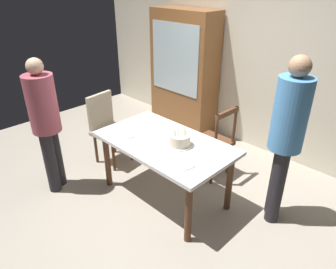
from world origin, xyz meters
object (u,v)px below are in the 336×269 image
object	(u,v)px
dining_table	(165,149)
plate_near_guest	(183,164)
chair_spindle_back	(213,143)
chair_upholstered	(107,125)
china_cabinet	(184,72)
birthday_cake	(180,140)
person_celebrant	(45,120)
person_guest	(287,134)
plate_far_side	(172,133)
plate_near_celebrant	(127,134)

from	to	relation	value
dining_table	plate_near_guest	distance (m)	0.50
chair_spindle_back	dining_table	bearing A→B (deg)	-97.68
chair_upholstered	china_cabinet	size ratio (longest dim) A/B	0.50
birthday_cake	plate_near_guest	world-z (taller)	birthday_cake
chair_upholstered	china_cabinet	world-z (taller)	china_cabinet
person_celebrant	birthday_cake	bearing A→B (deg)	34.42
plate_near_guest	person_guest	size ratio (longest dim) A/B	0.13
plate_far_side	chair_spindle_back	distance (m)	0.65
plate_far_side	chair_spindle_back	size ratio (longest dim) A/B	0.23
plate_near_celebrant	china_cabinet	distance (m)	1.91
person_celebrant	china_cabinet	bearing A→B (deg)	91.66
chair_spindle_back	person_celebrant	bearing A→B (deg)	-126.95
plate_near_guest	chair_spindle_back	xyz separation A→B (m)	(-0.35, 0.95, -0.28)
birthday_cake	person_guest	distance (m)	1.05
chair_spindle_back	china_cabinet	xyz separation A→B (m)	(-1.24, 0.81, 0.49)
dining_table	person_celebrant	size ratio (longest dim) A/B	0.94
chair_spindle_back	person_guest	world-z (taller)	person_guest
china_cabinet	person_celebrant	bearing A→B (deg)	-88.34
chair_spindle_back	person_celebrant	world-z (taller)	person_celebrant
birthday_cake	chair_upholstered	bearing A→B (deg)	-179.27
dining_table	chair_upholstered	world-z (taller)	chair_upholstered
plate_far_side	person_celebrant	bearing A→B (deg)	-134.86
dining_table	plate_far_side	world-z (taller)	plate_far_side
plate_near_celebrant	chair_spindle_back	world-z (taller)	chair_spindle_back
chair_spindle_back	chair_upholstered	size ratio (longest dim) A/B	1.00
dining_table	person_celebrant	bearing A→B (deg)	-143.04
dining_table	person_celebrant	distance (m)	1.36
dining_table	plate_near_celebrant	distance (m)	0.47
plate_near_celebrant	plate_near_guest	xyz separation A→B (m)	(0.86, 0.00, 0.00)
birthday_cake	chair_upholstered	distance (m)	1.34
birthday_cake	plate_far_side	distance (m)	0.30
plate_near_guest	plate_far_side	bearing A→B (deg)	143.49
dining_table	plate_far_side	distance (m)	0.23
birthday_cake	person_guest	bearing A→B (deg)	30.97
birthday_cake	china_cabinet	xyz separation A→B (m)	(-1.31, 1.51, 0.16)
dining_table	plate_near_celebrant	size ratio (longest dim) A/B	6.82
plate_near_celebrant	birthday_cake	bearing A→B (deg)	22.43
plate_near_celebrant	chair_upholstered	size ratio (longest dim) A/B	0.23
dining_table	chair_upholstered	distance (m)	1.14
plate_near_guest	chair_spindle_back	bearing A→B (deg)	110.26
chair_upholstered	person_celebrant	bearing A→B (deg)	-85.22
person_celebrant	person_guest	bearing A→B (deg)	33.02
birthday_cake	plate_near_guest	size ratio (longest dim) A/B	1.27
chair_spindle_back	chair_upholstered	bearing A→B (deg)	-149.89
chair_upholstered	china_cabinet	bearing A→B (deg)	89.94
plate_near_celebrant	plate_far_side	size ratio (longest dim) A/B	1.00
dining_table	plate_near_guest	bearing A→B (deg)	-23.35
birthday_cake	china_cabinet	size ratio (longest dim) A/B	0.15
china_cabinet	plate_far_side	bearing A→B (deg)	-52.08
plate_near_celebrant	chair_upholstered	bearing A→B (deg)	162.70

